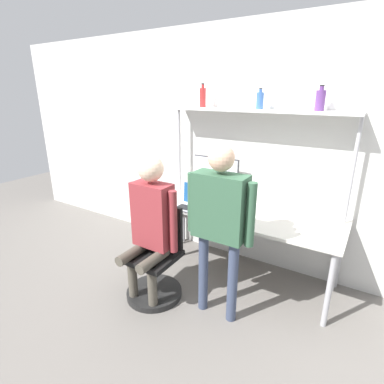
{
  "coord_description": "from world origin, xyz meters",
  "views": [
    {
      "loc": [
        1.12,
        -2.37,
        1.99
      ],
      "look_at": [
        -0.24,
        -0.19,
        1.12
      ],
      "focal_mm": 28.0,
      "sensor_mm": 36.0,
      "label": 1
    }
  ],
  "objects_px": {
    "cell_phone": "(214,215)",
    "office_chair": "(156,269)",
    "laptop": "(193,201)",
    "bottle_blue": "(260,100)",
    "bottle_purple": "(320,100)",
    "monitor": "(215,175)",
    "person_standing": "(220,213)",
    "bottle_red": "(203,97)",
    "person_seated": "(151,218)"
  },
  "relations": [
    {
      "from": "cell_phone",
      "to": "office_chair",
      "type": "relative_size",
      "value": 0.16
    },
    {
      "from": "laptop",
      "to": "bottle_blue",
      "type": "height_order",
      "value": "bottle_blue"
    },
    {
      "from": "bottle_purple",
      "to": "monitor",
      "type": "bearing_deg",
      "value": -179.49
    },
    {
      "from": "laptop",
      "to": "person_standing",
      "type": "relative_size",
      "value": 0.22
    },
    {
      "from": "person_standing",
      "to": "bottle_blue",
      "type": "height_order",
      "value": "bottle_blue"
    },
    {
      "from": "bottle_purple",
      "to": "bottle_red",
      "type": "height_order",
      "value": "bottle_red"
    },
    {
      "from": "office_chair",
      "to": "person_standing",
      "type": "xyz_separation_m",
      "value": [
        0.66,
        0.07,
        0.73
      ]
    },
    {
      "from": "monitor",
      "to": "laptop",
      "type": "xyz_separation_m",
      "value": [
        -0.06,
        -0.39,
        -0.21
      ]
    },
    {
      "from": "office_chair",
      "to": "bottle_red",
      "type": "distance_m",
      "value": 1.92
    },
    {
      "from": "cell_phone",
      "to": "bottle_red",
      "type": "bearing_deg",
      "value": 131.81
    },
    {
      "from": "monitor",
      "to": "bottle_purple",
      "type": "relative_size",
      "value": 2.52
    },
    {
      "from": "cell_phone",
      "to": "bottle_purple",
      "type": "distance_m",
      "value": 1.47
    },
    {
      "from": "cell_phone",
      "to": "person_seated",
      "type": "xyz_separation_m",
      "value": [
        -0.38,
        -0.56,
        0.09
      ]
    },
    {
      "from": "monitor",
      "to": "office_chair",
      "type": "distance_m",
      "value": 1.26
    },
    {
      "from": "person_standing",
      "to": "bottle_purple",
      "type": "distance_m",
      "value": 1.4
    },
    {
      "from": "bottle_blue",
      "to": "person_standing",
      "type": "bearing_deg",
      "value": -86.7
    },
    {
      "from": "office_chair",
      "to": "person_seated",
      "type": "distance_m",
      "value": 0.58
    },
    {
      "from": "person_standing",
      "to": "bottle_blue",
      "type": "bearing_deg",
      "value": 93.3
    },
    {
      "from": "person_seated",
      "to": "bottle_blue",
      "type": "height_order",
      "value": "bottle_blue"
    },
    {
      "from": "monitor",
      "to": "cell_phone",
      "type": "xyz_separation_m",
      "value": [
        0.25,
        -0.48,
        -0.27
      ]
    },
    {
      "from": "office_chair",
      "to": "cell_phone",
      "type": "bearing_deg",
      "value": 53.33
    },
    {
      "from": "bottle_purple",
      "to": "bottle_blue",
      "type": "distance_m",
      "value": 0.57
    },
    {
      "from": "office_chair",
      "to": "bottle_red",
      "type": "xyz_separation_m",
      "value": [
        -0.06,
        1.01,
        1.64
      ]
    },
    {
      "from": "laptop",
      "to": "cell_phone",
      "type": "height_order",
      "value": "laptop"
    },
    {
      "from": "bottle_purple",
      "to": "bottle_blue",
      "type": "height_order",
      "value": "bottle_purple"
    },
    {
      "from": "person_seated",
      "to": "bottle_red",
      "type": "xyz_separation_m",
      "value": [
        -0.06,
        1.05,
        1.06
      ]
    },
    {
      "from": "person_standing",
      "to": "bottle_red",
      "type": "bearing_deg",
      "value": 127.41
    },
    {
      "from": "person_seated",
      "to": "bottle_purple",
      "type": "distance_m",
      "value": 1.89
    },
    {
      "from": "laptop",
      "to": "person_standing",
      "type": "xyz_separation_m",
      "value": [
        0.59,
        -0.54,
        0.18
      ]
    },
    {
      "from": "office_chair",
      "to": "person_seated",
      "type": "bearing_deg",
      "value": -89.3
    },
    {
      "from": "monitor",
      "to": "person_standing",
      "type": "bearing_deg",
      "value": -60.39
    },
    {
      "from": "laptop",
      "to": "person_standing",
      "type": "bearing_deg",
      "value": -42.27
    },
    {
      "from": "person_seated",
      "to": "bottle_blue",
      "type": "xyz_separation_m",
      "value": [
        0.61,
        1.05,
        1.04
      ]
    },
    {
      "from": "bottle_purple",
      "to": "bottle_blue",
      "type": "relative_size",
      "value": 1.12
    },
    {
      "from": "laptop",
      "to": "bottle_red",
      "type": "xyz_separation_m",
      "value": [
        -0.13,
        0.4,
        1.08
      ]
    },
    {
      "from": "person_seated",
      "to": "bottle_purple",
      "type": "xyz_separation_m",
      "value": [
        1.18,
        1.05,
        1.05
      ]
    },
    {
      "from": "bottle_red",
      "to": "bottle_blue",
      "type": "distance_m",
      "value": 0.67
    },
    {
      "from": "bottle_purple",
      "to": "bottle_red",
      "type": "bearing_deg",
      "value": -180.0
    },
    {
      "from": "monitor",
      "to": "person_standing",
      "type": "height_order",
      "value": "person_standing"
    },
    {
      "from": "bottle_purple",
      "to": "cell_phone",
      "type": "bearing_deg",
      "value": -148.12
    },
    {
      "from": "laptop",
      "to": "person_seated",
      "type": "xyz_separation_m",
      "value": [
        -0.07,
        -0.65,
        0.02
      ]
    },
    {
      "from": "person_standing",
      "to": "bottle_blue",
      "type": "xyz_separation_m",
      "value": [
        -0.05,
        0.94,
        0.88
      ]
    },
    {
      "from": "office_chair",
      "to": "monitor",
      "type": "bearing_deg",
      "value": 82.48
    },
    {
      "from": "office_chair",
      "to": "person_standing",
      "type": "distance_m",
      "value": 0.99
    },
    {
      "from": "bottle_red",
      "to": "bottle_blue",
      "type": "height_order",
      "value": "bottle_red"
    },
    {
      "from": "office_chair",
      "to": "person_seated",
      "type": "height_order",
      "value": "person_seated"
    },
    {
      "from": "bottle_purple",
      "to": "person_standing",
      "type": "bearing_deg",
      "value": -118.66
    },
    {
      "from": "monitor",
      "to": "bottle_red",
      "type": "height_order",
      "value": "bottle_red"
    },
    {
      "from": "laptop",
      "to": "person_standing",
      "type": "distance_m",
      "value": 0.82
    },
    {
      "from": "monitor",
      "to": "bottle_blue",
      "type": "xyz_separation_m",
      "value": [
        0.48,
        0.01,
        0.85
      ]
    }
  ]
}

